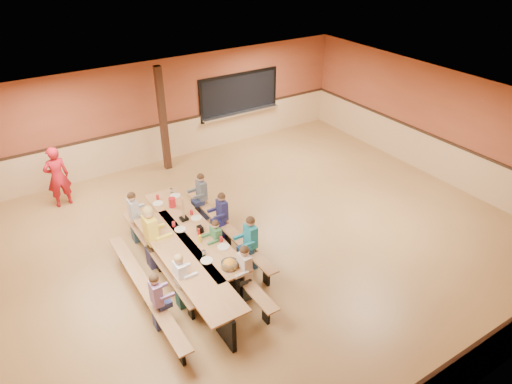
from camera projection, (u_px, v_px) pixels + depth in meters
ground at (254, 242)px, 10.33m from camera, size 12.00×12.00×0.00m
room_envelope at (254, 216)px, 9.97m from camera, size 12.04×10.04×3.02m
kitchen_pass_through at (239, 97)px, 14.36m from camera, size 2.78×0.28×1.38m
structural_post at (163, 120)px, 12.65m from camera, size 0.18×0.18×3.00m
cafeteria_table_main at (193, 237)px, 9.60m from camera, size 1.91×3.70×0.74m
cafeteria_table_second at (186, 268)px, 8.74m from camera, size 1.91×3.70×0.74m
seated_child_white_left at (181, 281)px, 8.32m from camera, size 0.35×0.29×1.18m
seated_adult_yellow at (152, 237)px, 9.27m from camera, size 0.47×0.39×1.43m
seated_child_grey_left at (135, 217)px, 10.07m from camera, size 0.38×0.31×1.23m
seated_child_teal_right at (251, 243)px, 9.24m from camera, size 0.39×0.32×1.25m
seated_child_navy_right at (222, 217)px, 10.11m from camera, size 0.36×0.30×1.20m
seated_child_char_right at (202, 197)px, 10.83m from camera, size 0.37×0.30×1.21m
seated_child_purple_sec at (157, 302)px, 7.88m from camera, size 0.35×0.29×1.17m
seated_child_green_sec at (216, 244)px, 9.31m from camera, size 0.33×0.27×1.14m
seated_child_tan_sec at (245, 273)px, 8.49m from camera, size 0.37×0.30×1.21m
standing_woman at (57, 177)px, 11.27m from camera, size 0.62×0.44×1.61m
punch_pitcher at (172, 202)px, 10.16m from camera, size 0.16×0.16×0.22m
chip_bowl at (230, 264)px, 8.39m from camera, size 0.32×0.32×0.15m
napkin_dispenser at (200, 229)px, 9.36m from camera, size 0.10×0.14×0.13m
condiment_mustard at (200, 239)px, 9.04m from camera, size 0.06×0.06×0.17m
condiment_ketchup at (199, 232)px, 9.23m from camera, size 0.06×0.06×0.17m
table_paddle at (183, 214)px, 9.70m from camera, size 0.16×0.16×0.56m
place_settings at (192, 226)px, 9.47m from camera, size 0.65×3.30×0.11m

